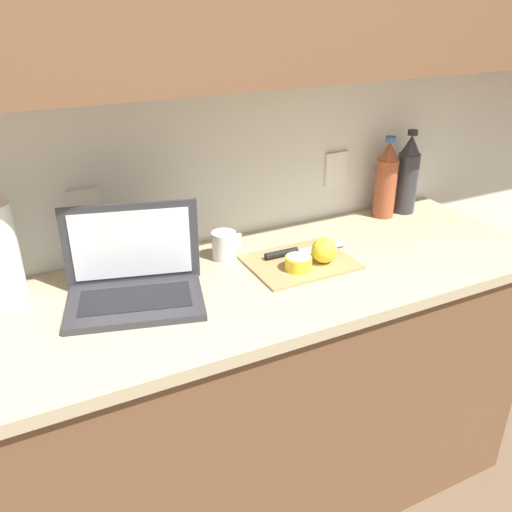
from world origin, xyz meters
TOP-DOWN VIEW (x-y plane):
  - ground_plane at (0.00, 0.00)m, footprint 12.00×12.00m
  - wall_back at (0.00, 0.24)m, footprint 5.20×0.38m
  - counter_unit at (-0.02, 0.00)m, footprint 2.15×0.62m
  - laptop at (-0.19, 0.05)m, footprint 0.41×0.32m
  - cutting_board at (0.32, 0.03)m, footprint 0.31×0.24m
  - knife at (0.32, 0.08)m, footprint 0.28×0.04m
  - lemon_half_cut at (0.28, -0.02)m, footprint 0.08×0.08m
  - lemon_whole_beside at (0.38, -0.01)m, footprint 0.08×0.08m
  - bottle_green_soda at (0.79, 0.23)m, footprint 0.08×0.08m
  - bottle_oil_tall at (0.89, 0.23)m, footprint 0.08×0.08m
  - measuring_cup at (0.13, 0.17)m, footprint 0.10×0.08m

SIDE VIEW (x-z plane):
  - ground_plane at x=0.00m, z-range 0.00..0.00m
  - counter_unit at x=-0.02m, z-range 0.01..0.90m
  - cutting_board at x=0.32m, z-range 0.89..0.90m
  - knife at x=0.32m, z-range 0.90..0.92m
  - lemon_half_cut at x=0.28m, z-range 0.90..0.94m
  - measuring_cup at x=0.13m, z-range 0.89..0.98m
  - lemon_whole_beside at x=0.38m, z-range 0.90..0.98m
  - laptop at x=-0.19m, z-range 0.83..1.08m
  - bottle_green_soda at x=0.79m, z-range 0.88..1.18m
  - bottle_oil_tall at x=0.89m, z-range 0.88..1.19m
  - wall_back at x=0.00m, z-range 0.26..2.86m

